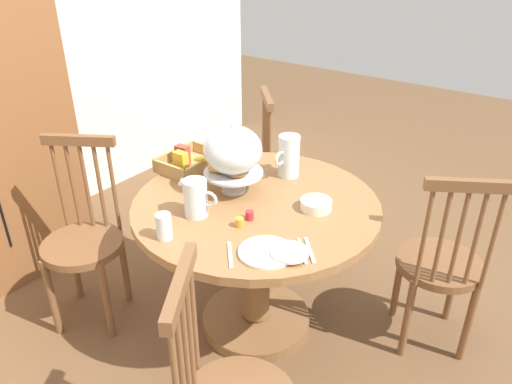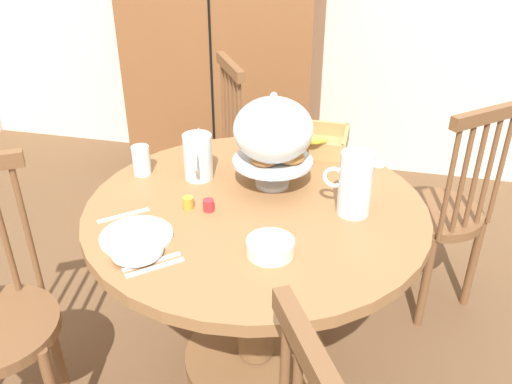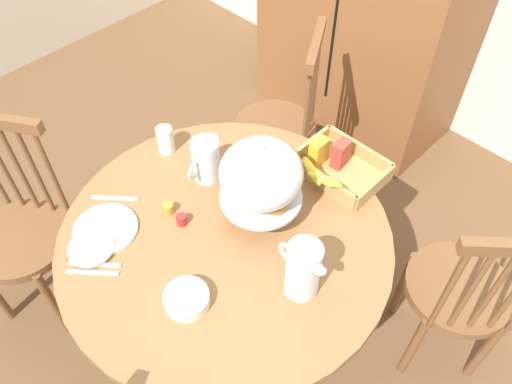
# 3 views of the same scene
# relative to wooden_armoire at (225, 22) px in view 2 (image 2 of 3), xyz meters

# --- Properties ---
(ground_plane) EXTENTS (10.00, 10.00, 0.00)m
(ground_plane) POSITION_rel_wooden_armoire_xyz_m (0.48, -1.50, -0.98)
(ground_plane) COLOR brown
(wooden_armoire) EXTENTS (1.18, 0.60, 1.96)m
(wooden_armoire) POSITION_rel_wooden_armoire_xyz_m (0.00, 0.00, 0.00)
(wooden_armoire) COLOR brown
(wooden_armoire) RESTS_ON ground_plane
(dining_table) EXTENTS (1.14, 1.14, 0.74)m
(dining_table) POSITION_rel_wooden_armoire_xyz_m (0.55, -1.56, -0.47)
(dining_table) COLOR olive
(dining_table) RESTS_ON ground_plane
(windsor_chair_near_window) EXTENTS (0.47, 0.47, 0.97)m
(windsor_chair_near_window) POSITION_rel_wooden_armoire_xyz_m (1.22, -1.00, -0.53)
(windsor_chair_near_window) COLOR brown
(windsor_chair_near_window) RESTS_ON ground_plane
(windsor_chair_by_cabinet) EXTENTS (0.46, 0.46, 0.97)m
(windsor_chair_by_cabinet) POSITION_rel_wooden_armoire_xyz_m (0.12, -0.81, -0.53)
(windsor_chair_by_cabinet) COLOR brown
(windsor_chair_by_cabinet) RESTS_ON ground_plane
(pastry_stand_with_dome) EXTENTS (0.28, 0.28, 0.34)m
(pastry_stand_with_dome) POSITION_rel_wooden_armoire_xyz_m (0.58, -1.42, -0.05)
(pastry_stand_with_dome) COLOR silver
(pastry_stand_with_dome) RESTS_ON dining_table
(orange_juice_pitcher) EXTENTS (0.19, 0.11, 0.21)m
(orange_juice_pitcher) POSITION_rel_wooden_armoire_xyz_m (0.87, -1.54, -0.15)
(orange_juice_pitcher) COLOR silver
(orange_juice_pitcher) RESTS_ON dining_table
(milk_pitcher) EXTENTS (0.10, 0.19, 0.17)m
(milk_pitcher) POSITION_rel_wooden_armoire_xyz_m (0.31, -1.42, -0.17)
(milk_pitcher) COLOR silver
(milk_pitcher) RESTS_ON dining_table
(cereal_basket) EXTENTS (0.32, 0.30, 0.12)m
(cereal_basket) POSITION_rel_wooden_armoire_xyz_m (0.64, -1.08, -0.20)
(cereal_basket) COLOR tan
(cereal_basket) RESTS_ON dining_table
(china_plate_large) EXTENTS (0.22, 0.22, 0.01)m
(china_plate_large) POSITION_rel_wooden_armoire_xyz_m (0.25, -1.83, -0.24)
(china_plate_large) COLOR white
(china_plate_large) RESTS_ON dining_table
(china_plate_small) EXTENTS (0.15, 0.15, 0.01)m
(china_plate_small) POSITION_rel_wooden_armoire_xyz_m (0.29, -1.92, -0.23)
(china_plate_small) COLOR white
(china_plate_small) RESTS_ON china_plate_large
(cereal_bowl) EXTENTS (0.14, 0.14, 0.04)m
(cereal_bowl) POSITION_rel_wooden_armoire_xyz_m (0.66, -1.82, -0.22)
(cereal_bowl) COLOR white
(cereal_bowl) RESTS_ON dining_table
(drinking_glass) EXTENTS (0.06, 0.06, 0.11)m
(drinking_glass) POSITION_rel_wooden_armoire_xyz_m (0.10, -1.44, -0.19)
(drinking_glass) COLOR silver
(drinking_glass) RESTS_ON dining_table
(jam_jar_strawberry) EXTENTS (0.04, 0.04, 0.04)m
(jam_jar_strawberry) POSITION_rel_wooden_armoire_xyz_m (0.41, -1.63, -0.22)
(jam_jar_strawberry) COLOR #B7282D
(jam_jar_strawberry) RESTS_ON dining_table
(jam_jar_apricot) EXTENTS (0.04, 0.04, 0.04)m
(jam_jar_apricot) POSITION_rel_wooden_armoire_xyz_m (0.34, -1.63, -0.22)
(jam_jar_apricot) COLOR orange
(jam_jar_apricot) RESTS_ON dining_table
(table_knife) EXTENTS (0.14, 0.12, 0.01)m
(table_knife) POSITION_rel_wooden_armoire_xyz_m (0.34, -1.94, -0.24)
(table_knife) COLOR silver
(table_knife) RESTS_ON dining_table
(dinner_fork) EXTENTS (0.14, 0.12, 0.01)m
(dinner_fork) POSITION_rel_wooden_armoire_xyz_m (0.36, -1.96, -0.24)
(dinner_fork) COLOR silver
(dinner_fork) RESTS_ON dining_table
(soup_spoon) EXTENTS (0.14, 0.12, 0.01)m
(soup_spoon) POSITION_rel_wooden_armoire_xyz_m (0.16, -1.73, -0.24)
(soup_spoon) COLOR silver
(soup_spoon) RESTS_ON dining_table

